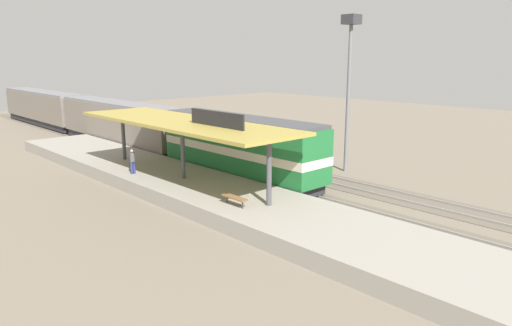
% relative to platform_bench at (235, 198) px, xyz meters
% --- Properties ---
extents(ground_plane, '(120.00, 120.00, 0.00)m').
position_rel_platform_bench_xyz_m(ground_plane, '(8.00, 6.80, -1.34)').
color(ground_plane, '#706656').
extents(track_near, '(3.20, 110.00, 0.16)m').
position_rel_platform_bench_xyz_m(track_near, '(6.00, 6.80, -1.31)').
color(track_near, '#5F5649').
rests_on(track_near, ground).
extents(track_far, '(3.20, 110.00, 0.16)m').
position_rel_platform_bench_xyz_m(track_far, '(10.60, 6.80, -1.31)').
color(track_far, '#5F5649').
rests_on(track_far, ground).
extents(platform, '(6.00, 44.00, 0.90)m').
position_rel_platform_bench_xyz_m(platform, '(1.40, 6.80, -0.89)').
color(platform, gray).
rests_on(platform, ground).
extents(station_canopy, '(5.20, 18.00, 4.70)m').
position_rel_platform_bench_xyz_m(station_canopy, '(1.40, 6.71, 3.19)').
color(station_canopy, '#47474C').
rests_on(station_canopy, platform).
extents(platform_bench, '(0.44, 1.70, 0.50)m').
position_rel_platform_bench_xyz_m(platform_bench, '(0.00, 0.00, 0.00)').
color(platform_bench, '#333338').
rests_on(platform_bench, platform).
extents(locomotive, '(2.93, 14.43, 4.44)m').
position_rel_platform_bench_xyz_m(locomotive, '(6.00, 6.47, 1.07)').
color(locomotive, '#28282D').
rests_on(locomotive, track_near).
extents(passenger_carriage_front, '(2.90, 20.00, 4.24)m').
position_rel_platform_bench_xyz_m(passenger_carriage_front, '(6.00, 24.47, 0.97)').
color(passenger_carriage_front, '#28282D').
rests_on(passenger_carriage_front, track_near).
extents(passenger_carriage_rear, '(2.90, 20.00, 4.24)m').
position_rel_platform_bench_xyz_m(passenger_carriage_rear, '(6.00, 45.27, 0.97)').
color(passenger_carriage_rear, '#28282D').
rests_on(passenger_carriage_rear, track_near).
extents(light_mast, '(1.10, 1.10, 11.70)m').
position_rel_platform_bench_xyz_m(light_mast, '(13.80, 2.92, 7.05)').
color(light_mast, slate).
rests_on(light_mast, ground).
extents(person_waiting, '(0.34, 0.34, 1.71)m').
position_rel_platform_bench_xyz_m(person_waiting, '(-0.45, 10.12, 0.51)').
color(person_waiting, navy).
rests_on(person_waiting, platform).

